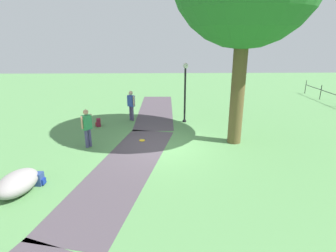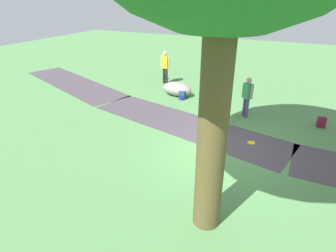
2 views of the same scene
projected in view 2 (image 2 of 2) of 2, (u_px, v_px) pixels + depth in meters
name	position (u px, v px, depth m)	size (l,w,h in m)	color
ground_plane	(222.00, 152.00, 8.87)	(48.00, 48.00, 0.00)	#51854C
footpath_segment_mid	(184.00, 124.00, 10.77)	(8.26, 3.77, 0.01)	#483F47
footpath_segment_far	(73.00, 83.00, 15.60)	(8.20, 4.78, 0.01)	#483F47
lawn_boulder	(177.00, 89.00, 13.64)	(1.65, 1.18, 0.64)	gray
woman_with_handbag	(165.00, 65.00, 15.10)	(0.52, 0.24, 1.76)	black
man_near_boulder	(247.00, 94.00, 11.05)	(0.43, 0.42, 1.62)	#474072
handbag_on_grass	(165.00, 77.00, 16.25)	(0.34, 0.34, 0.31)	black
backpack_by_boulder	(182.00, 95.00, 13.16)	(0.30, 0.28, 0.40)	navy
spare_backpack_on_lawn	(321.00, 122.00, 10.45)	(0.31, 0.30, 0.40)	maroon
frisbee_on_grass	(251.00, 143.00, 9.40)	(0.26, 0.26, 0.02)	gold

